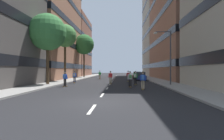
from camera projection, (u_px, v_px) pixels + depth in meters
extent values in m
plane|color=black|center=(114.00, 79.00, 36.35)|extent=(152.65, 152.65, 0.00)
cube|color=gray|center=(79.00, 78.00, 39.89)|extent=(3.02, 69.96, 0.14)
cube|color=gray|center=(150.00, 78.00, 39.15)|extent=(3.02, 69.96, 0.14)
cube|color=silver|center=(92.00, 109.00, 8.94)|extent=(0.16, 2.20, 0.01)
cube|color=silver|center=(102.00, 95.00, 13.93)|extent=(0.16, 2.20, 0.01)
cube|color=silver|center=(107.00, 88.00, 18.92)|extent=(0.16, 2.20, 0.01)
cube|color=silver|center=(110.00, 84.00, 23.92)|extent=(0.16, 2.20, 0.01)
cube|color=silver|center=(112.00, 82.00, 28.91)|extent=(0.16, 2.20, 0.01)
cube|color=silver|center=(113.00, 80.00, 33.91)|extent=(0.16, 2.20, 0.01)
cube|color=silver|center=(114.00, 79.00, 38.90)|extent=(0.16, 2.20, 0.01)
cube|color=silver|center=(115.00, 78.00, 43.90)|extent=(0.16, 2.20, 0.01)
cube|color=silver|center=(115.00, 77.00, 48.89)|extent=(0.16, 2.20, 0.01)
cube|color=silver|center=(116.00, 76.00, 53.88)|extent=(0.16, 2.20, 0.01)
cube|color=silver|center=(116.00, 76.00, 58.88)|extent=(0.16, 2.20, 0.01)
cube|color=silver|center=(117.00, 75.00, 63.87)|extent=(0.16, 2.20, 0.01)
cube|color=black|center=(40.00, 66.00, 38.73)|extent=(13.44, 21.45, 1.10)
cube|color=black|center=(40.00, 44.00, 38.72)|extent=(13.44, 21.45, 1.10)
cube|color=black|center=(40.00, 23.00, 38.72)|extent=(13.44, 21.45, 1.10)
cube|color=black|center=(40.00, 2.00, 38.71)|extent=(13.44, 21.45, 1.10)
cube|color=brown|center=(67.00, 47.00, 58.56)|extent=(13.32, 17.16, 18.58)
cube|color=black|center=(67.00, 67.00, 58.57)|extent=(13.44, 17.28, 1.10)
cube|color=black|center=(67.00, 53.00, 58.56)|extent=(13.44, 17.28, 1.10)
cube|color=black|center=(67.00, 38.00, 58.55)|extent=(13.44, 17.28, 1.10)
cube|color=black|center=(67.00, 24.00, 58.54)|extent=(13.44, 17.28, 1.10)
cube|color=#9E6B51|center=(191.00, 7.00, 37.19)|extent=(13.32, 23.61, 29.71)
cube|color=black|center=(191.00, 65.00, 37.21)|extent=(13.44, 23.73, 1.10)
cube|color=black|center=(191.00, 41.00, 37.20)|extent=(13.44, 23.73, 1.10)
cube|color=black|center=(191.00, 17.00, 37.19)|extent=(13.44, 23.73, 1.10)
cube|color=#B2A893|center=(167.00, 29.00, 57.03)|extent=(13.32, 16.38, 29.72)
cube|color=black|center=(167.00, 66.00, 57.05)|extent=(13.44, 16.50, 1.10)
cube|color=black|center=(167.00, 51.00, 57.04)|extent=(13.44, 16.50, 1.10)
cube|color=black|center=(167.00, 35.00, 57.03)|extent=(13.44, 16.50, 1.10)
cube|color=black|center=(167.00, 19.00, 57.02)|extent=(13.44, 16.50, 1.10)
cube|color=black|center=(167.00, 4.00, 57.01)|extent=(13.44, 16.50, 1.10)
cube|color=maroon|center=(137.00, 76.00, 40.18)|extent=(1.80, 4.40, 0.70)
cube|color=#2D3338|center=(137.00, 73.00, 40.03)|extent=(1.60, 2.10, 0.64)
cylinder|color=black|center=(133.00, 77.00, 41.67)|extent=(0.22, 0.64, 0.64)
cylinder|color=black|center=(140.00, 77.00, 41.59)|extent=(0.22, 0.64, 0.64)
cylinder|color=black|center=(134.00, 77.00, 38.77)|extent=(0.22, 0.64, 0.64)
cylinder|color=black|center=(141.00, 77.00, 38.70)|extent=(0.22, 0.64, 0.64)
cube|color=navy|center=(140.00, 77.00, 33.51)|extent=(1.80, 4.40, 0.70)
cube|color=#2D3338|center=(140.00, 74.00, 33.36)|extent=(1.60, 2.10, 0.64)
cylinder|color=black|center=(135.00, 78.00, 35.00)|extent=(0.22, 0.64, 0.64)
cylinder|color=black|center=(144.00, 78.00, 34.92)|extent=(0.22, 0.64, 0.64)
cylinder|color=black|center=(137.00, 79.00, 32.10)|extent=(0.22, 0.64, 0.64)
cylinder|color=black|center=(146.00, 79.00, 32.03)|extent=(0.22, 0.64, 0.64)
cylinder|color=#4C3823|center=(48.00, 64.00, 22.69)|extent=(0.36, 0.36, 4.91)
sphere|color=#387A3D|center=(48.00, 32.00, 22.69)|extent=(4.60, 4.60, 4.60)
cylinder|color=#4C3823|center=(65.00, 62.00, 29.80)|extent=(0.36, 0.36, 6.08)
sphere|color=#478442|center=(65.00, 36.00, 29.80)|extent=(3.75, 3.75, 3.75)
cylinder|color=#4C3823|center=(84.00, 64.00, 45.27)|extent=(0.36, 0.36, 6.37)
sphere|color=#2D6B33|center=(84.00, 44.00, 45.26)|extent=(4.99, 4.99, 4.99)
cylinder|color=#3F3F44|center=(171.00, 58.00, 21.87)|extent=(0.16, 0.16, 6.50)
cylinder|color=#3F3F44|center=(163.00, 32.00, 21.91)|extent=(1.80, 0.10, 0.10)
ellipsoid|color=silver|center=(156.00, 33.00, 21.95)|extent=(0.50, 0.30, 0.24)
cube|color=brown|center=(143.00, 89.00, 17.67)|extent=(0.38, 0.92, 0.02)
cylinder|color=#D8BF4C|center=(143.00, 89.00, 17.98)|extent=(0.19, 0.11, 0.07)
cylinder|color=#D8BF4C|center=(143.00, 90.00, 17.36)|extent=(0.19, 0.11, 0.07)
cylinder|color=tan|center=(142.00, 85.00, 17.69)|extent=(0.17, 0.17, 0.80)
cylinder|color=tan|center=(144.00, 85.00, 17.65)|extent=(0.17, 0.17, 0.80)
cube|color=blue|center=(143.00, 78.00, 17.67)|extent=(0.35, 0.26, 0.55)
cylinder|color=blue|center=(141.00, 78.00, 17.77)|extent=(0.14, 0.24, 0.55)
cylinder|color=blue|center=(145.00, 78.00, 17.66)|extent=(0.14, 0.24, 0.55)
sphere|color=tan|center=(143.00, 73.00, 17.69)|extent=(0.22, 0.22, 0.22)
sphere|color=black|center=(143.00, 72.00, 17.69)|extent=(0.21, 0.21, 0.21)
cube|color=#3F72BF|center=(143.00, 77.00, 17.49)|extent=(0.29, 0.21, 0.40)
cube|color=brown|center=(65.00, 86.00, 20.59)|extent=(0.40, 0.92, 0.02)
cylinder|color=#D8BF4C|center=(66.00, 86.00, 20.90)|extent=(0.19, 0.11, 0.07)
cylinder|color=#D8BF4C|center=(63.00, 87.00, 20.28)|extent=(0.19, 0.11, 0.07)
cylinder|color=black|center=(64.00, 82.00, 20.61)|extent=(0.17, 0.17, 0.80)
cylinder|color=black|center=(66.00, 82.00, 20.56)|extent=(0.17, 0.17, 0.80)
cube|color=blue|center=(65.00, 76.00, 20.59)|extent=(0.36, 0.27, 0.55)
cylinder|color=blue|center=(63.00, 77.00, 20.70)|extent=(0.14, 0.24, 0.55)
cylinder|color=blue|center=(67.00, 77.00, 20.57)|extent=(0.14, 0.24, 0.55)
sphere|color=tan|center=(65.00, 72.00, 20.61)|extent=(0.22, 0.22, 0.22)
sphere|color=black|center=(65.00, 72.00, 20.61)|extent=(0.21, 0.21, 0.21)
cube|color=#3F72BF|center=(64.00, 76.00, 20.41)|extent=(0.29, 0.22, 0.40)
cube|color=brown|center=(75.00, 82.00, 26.54)|extent=(0.28, 0.91, 0.02)
cylinder|color=#D8BF4C|center=(75.00, 83.00, 26.86)|extent=(0.19, 0.09, 0.07)
cylinder|color=#D8BF4C|center=(74.00, 83.00, 26.22)|extent=(0.19, 0.09, 0.07)
cylinder|color=#2D334C|center=(74.00, 80.00, 26.53)|extent=(0.15, 0.15, 0.80)
cylinder|color=#2D334C|center=(75.00, 80.00, 26.54)|extent=(0.15, 0.15, 0.80)
cube|color=blue|center=(75.00, 75.00, 26.53)|extent=(0.34, 0.23, 0.55)
cylinder|color=blue|center=(73.00, 75.00, 26.58)|extent=(0.11, 0.24, 0.55)
cylinder|color=blue|center=(76.00, 75.00, 26.59)|extent=(0.11, 0.24, 0.55)
sphere|color=tan|center=(75.00, 72.00, 26.55)|extent=(0.22, 0.22, 0.22)
sphere|color=black|center=(75.00, 72.00, 26.55)|extent=(0.21, 0.21, 0.21)
cube|color=beige|center=(74.00, 75.00, 26.35)|extent=(0.27, 0.18, 0.40)
cube|color=brown|center=(130.00, 87.00, 20.01)|extent=(0.29, 0.92, 0.02)
cylinder|color=#D8BF4C|center=(130.00, 87.00, 20.33)|extent=(0.19, 0.09, 0.07)
cylinder|color=#D8BF4C|center=(131.00, 87.00, 19.69)|extent=(0.19, 0.09, 0.07)
cylinder|color=black|center=(129.00, 83.00, 20.01)|extent=(0.15, 0.15, 0.80)
cylinder|color=black|center=(131.00, 83.00, 20.02)|extent=(0.15, 0.15, 0.80)
cube|color=white|center=(130.00, 77.00, 20.01)|extent=(0.34, 0.23, 0.55)
cylinder|color=white|center=(128.00, 77.00, 20.05)|extent=(0.11, 0.24, 0.55)
cylinder|color=white|center=(132.00, 77.00, 20.07)|extent=(0.11, 0.24, 0.55)
sphere|color=beige|center=(130.00, 73.00, 20.03)|extent=(0.22, 0.22, 0.22)
sphere|color=black|center=(130.00, 72.00, 20.03)|extent=(0.21, 0.21, 0.21)
cube|color=#4C8C4C|center=(130.00, 76.00, 19.83)|extent=(0.27, 0.19, 0.40)
cube|color=brown|center=(135.00, 84.00, 23.28)|extent=(0.41, 0.92, 0.02)
cylinder|color=#D8BF4C|center=(136.00, 84.00, 23.59)|extent=(0.19, 0.11, 0.07)
cylinder|color=#D8BF4C|center=(135.00, 85.00, 22.97)|extent=(0.19, 0.11, 0.07)
cylinder|color=black|center=(135.00, 81.00, 23.30)|extent=(0.17, 0.17, 0.80)
cylinder|color=black|center=(136.00, 81.00, 23.25)|extent=(0.17, 0.17, 0.80)
cube|color=green|center=(135.00, 76.00, 23.28)|extent=(0.36, 0.27, 0.55)
cylinder|color=green|center=(134.00, 76.00, 23.39)|extent=(0.14, 0.24, 0.55)
cylinder|color=green|center=(137.00, 76.00, 23.26)|extent=(0.14, 0.24, 0.55)
sphere|color=beige|center=(136.00, 72.00, 23.30)|extent=(0.22, 0.22, 0.22)
sphere|color=black|center=(136.00, 72.00, 23.30)|extent=(0.21, 0.21, 0.21)
cube|color=beige|center=(135.00, 76.00, 23.10)|extent=(0.29, 0.22, 0.40)
cube|color=brown|center=(128.00, 81.00, 29.45)|extent=(0.37, 0.92, 0.02)
cylinder|color=#D8BF4C|center=(128.00, 81.00, 29.77)|extent=(0.19, 0.10, 0.07)
cylinder|color=#D8BF4C|center=(129.00, 82.00, 29.14)|extent=(0.19, 0.10, 0.07)
cylinder|color=#594C47|center=(128.00, 79.00, 29.44)|extent=(0.16, 0.16, 0.80)
cylinder|color=#594C47|center=(129.00, 79.00, 29.46)|extent=(0.16, 0.16, 0.80)
cube|color=red|center=(128.00, 74.00, 29.45)|extent=(0.35, 0.26, 0.55)
cylinder|color=red|center=(127.00, 75.00, 29.47)|extent=(0.13, 0.24, 0.55)
cylinder|color=red|center=(129.00, 75.00, 29.53)|extent=(0.13, 0.24, 0.55)
sphere|color=tan|center=(128.00, 72.00, 29.47)|extent=(0.22, 0.22, 0.22)
sphere|color=black|center=(128.00, 71.00, 29.47)|extent=(0.21, 0.21, 0.21)
cube|color=#A52626|center=(128.00, 74.00, 29.27)|extent=(0.29, 0.21, 0.40)
cube|color=brown|center=(110.00, 83.00, 24.71)|extent=(0.35, 0.92, 0.02)
cylinder|color=#D8BF4C|center=(110.00, 83.00, 25.02)|extent=(0.19, 0.10, 0.07)
cylinder|color=#D8BF4C|center=(111.00, 84.00, 24.39)|extent=(0.19, 0.10, 0.07)
cylinder|color=tan|center=(110.00, 80.00, 24.69)|extent=(0.16, 0.16, 0.80)
cylinder|color=tan|center=(111.00, 80.00, 24.72)|extent=(0.16, 0.16, 0.80)
cube|color=red|center=(110.00, 75.00, 24.70)|extent=(0.35, 0.25, 0.55)
cylinder|color=red|center=(109.00, 76.00, 24.73)|extent=(0.13, 0.24, 0.55)
cylinder|color=red|center=(112.00, 76.00, 24.78)|extent=(0.13, 0.24, 0.55)
sphere|color=tan|center=(110.00, 72.00, 24.72)|extent=(0.22, 0.22, 0.22)
sphere|color=black|center=(110.00, 72.00, 24.72)|extent=(0.21, 0.21, 0.21)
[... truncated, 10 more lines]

